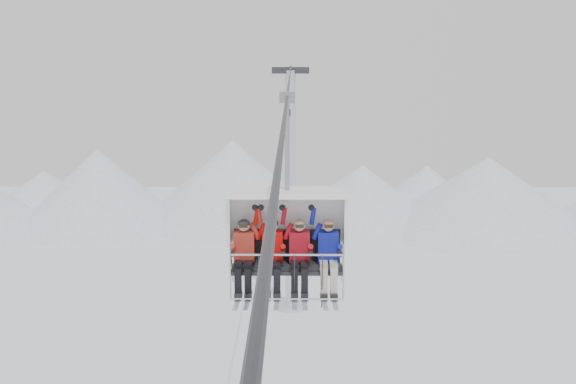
{
  "coord_description": "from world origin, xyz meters",
  "views": [
    {
      "loc": [
        0.1,
        -16.93,
        14.11
      ],
      "look_at": [
        0.0,
        0.0,
        10.88
      ],
      "focal_mm": 45.0,
      "sensor_mm": 36.0,
      "label": 1
    }
  ],
  "objects_px": {
    "skier_center_right": "(299,254)",
    "skier_far_right": "(328,254)",
    "skier_far_left": "(244,254)",
    "skier_center_left": "(272,254)",
    "chairlift_carrier": "(287,227)",
    "lift_tower_right": "(290,208)"
  },
  "relations": [
    {
      "from": "chairlift_carrier",
      "to": "skier_center_right",
      "type": "bearing_deg",
      "value": -50.82
    },
    {
      "from": "lift_tower_right",
      "to": "skier_far_right",
      "type": "distance_m",
      "value": 25.45
    },
    {
      "from": "skier_far_left",
      "to": "skier_center_right",
      "type": "relative_size",
      "value": 1.0
    },
    {
      "from": "chairlift_carrier",
      "to": "skier_far_right",
      "type": "height_order",
      "value": "chairlift_carrier"
    },
    {
      "from": "chairlift_carrier",
      "to": "skier_center_left",
      "type": "bearing_deg",
      "value": -134.02
    },
    {
      "from": "skier_center_right",
      "to": "lift_tower_right",
      "type": "bearing_deg",
      "value": 90.57
    },
    {
      "from": "chairlift_carrier",
      "to": "skier_far_left",
      "type": "height_order",
      "value": "chairlift_carrier"
    },
    {
      "from": "lift_tower_right",
      "to": "chairlift_carrier",
      "type": "xyz_separation_m",
      "value": [
        0.0,
        -24.75,
        4.9
      ]
    },
    {
      "from": "skier_center_left",
      "to": "skier_center_right",
      "type": "height_order",
      "value": "same"
    },
    {
      "from": "skier_far_left",
      "to": "skier_center_right",
      "type": "xyz_separation_m",
      "value": [
        1.11,
        0.0,
        0.0
      ]
    },
    {
      "from": "lift_tower_right",
      "to": "skier_far_left",
      "type": "xyz_separation_m",
      "value": [
        -0.86,
        -25.05,
        4.43
      ]
    },
    {
      "from": "skier_far_left",
      "to": "skier_far_right",
      "type": "bearing_deg",
      "value": 0.0
    },
    {
      "from": "lift_tower_right",
      "to": "skier_center_left",
      "type": "height_order",
      "value": "lift_tower_right"
    },
    {
      "from": "skier_far_left",
      "to": "skier_center_left",
      "type": "bearing_deg",
      "value": 0.0
    },
    {
      "from": "lift_tower_right",
      "to": "skier_center_left",
      "type": "distance_m",
      "value": 25.44
    },
    {
      "from": "skier_center_right",
      "to": "skier_far_right",
      "type": "xyz_separation_m",
      "value": [
        0.58,
        0.0,
        0.0
      ]
    },
    {
      "from": "chairlift_carrier",
      "to": "skier_far_left",
      "type": "distance_m",
      "value": 1.03
    },
    {
      "from": "skier_far_left",
      "to": "skier_center_left",
      "type": "relative_size",
      "value": 1.0
    },
    {
      "from": "skier_center_right",
      "to": "skier_far_right",
      "type": "height_order",
      "value": "same"
    },
    {
      "from": "skier_far_left",
      "to": "skier_center_right",
      "type": "height_order",
      "value": "same"
    },
    {
      "from": "lift_tower_right",
      "to": "skier_center_right",
      "type": "bearing_deg",
      "value": -89.43
    },
    {
      "from": "skier_far_left",
      "to": "skier_center_left",
      "type": "height_order",
      "value": "same"
    }
  ]
}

